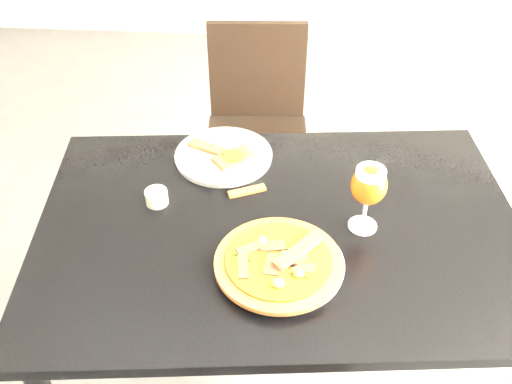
# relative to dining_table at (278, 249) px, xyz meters

# --- Properties ---
(dining_table) EXTENTS (1.28, 0.92, 0.75)m
(dining_table) POSITION_rel_dining_table_xyz_m (0.00, 0.00, 0.00)
(dining_table) COLOR black
(dining_table) RESTS_ON ground
(chair_far) EXTENTS (0.42, 0.42, 0.85)m
(chair_far) POSITION_rel_dining_table_xyz_m (-0.11, 0.85, -0.19)
(chair_far) COLOR black
(chair_far) RESTS_ON ground
(plate_main) EXTENTS (0.36, 0.36, 0.01)m
(plate_main) POSITION_rel_dining_table_xyz_m (0.01, -0.14, 0.10)
(plate_main) COLOR white
(plate_main) RESTS_ON dining_table
(pizza) EXTENTS (0.29, 0.29, 0.03)m
(pizza) POSITION_rel_dining_table_xyz_m (0.00, -0.15, 0.11)
(pizza) COLOR brown
(pizza) RESTS_ON plate_main
(plate_second) EXTENTS (0.33, 0.33, 0.01)m
(plate_second) POSITION_rel_dining_table_xyz_m (-0.17, 0.26, 0.10)
(plate_second) COLOR white
(plate_second) RESTS_ON dining_table
(crust_scraps) EXTENTS (0.20, 0.14, 0.01)m
(crust_scraps) POSITION_rel_dining_table_xyz_m (-0.16, 0.25, 0.11)
(crust_scraps) COLOR brown
(crust_scraps) RESTS_ON plate_second
(loose_crust) EXTENTS (0.10, 0.06, 0.01)m
(loose_crust) POSITION_rel_dining_table_xyz_m (-0.09, 0.12, 0.09)
(loose_crust) COLOR brown
(loose_crust) RESTS_ON dining_table
(sauce_cup) EXTENTS (0.06, 0.06, 0.04)m
(sauce_cup) POSITION_rel_dining_table_xyz_m (-0.32, 0.06, 0.11)
(sauce_cup) COLOR beige
(sauce_cup) RESTS_ON dining_table
(beer_glass) EXTENTS (0.09, 0.09, 0.18)m
(beer_glass) POSITION_rel_dining_table_xyz_m (0.20, 0.01, 0.22)
(beer_glass) COLOR silver
(beer_glass) RESTS_ON dining_table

